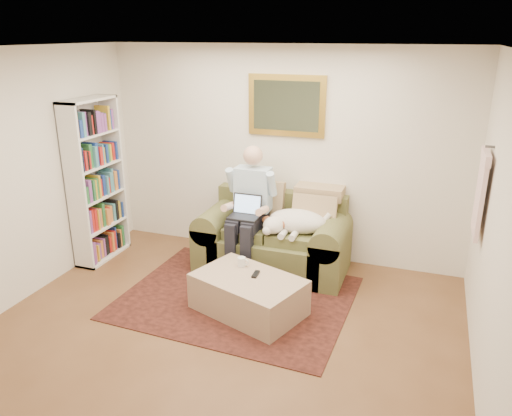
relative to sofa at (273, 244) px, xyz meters
The scene contains 12 objects.
room_shell 1.94m from the sofa, 91.65° to the right, with size 4.51×5.00×2.61m.
rug 0.91m from the sofa, 99.44° to the right, with size 2.38×1.90×0.01m, color black.
sofa is the anchor object (origin of this frame).
seated_man 0.54m from the sofa, 148.55° to the right, with size 0.58×0.83×1.49m, color #8CB8D8, non-canonical shape.
laptop 0.59m from the sofa, 138.98° to the right, with size 0.34×0.27×0.25m.
sleeping_dog 0.50m from the sofa, 15.74° to the right, with size 0.73×0.46×0.27m, color white, non-canonical shape.
ottoman 1.07m from the sofa, 85.87° to the right, with size 1.07×0.68×0.39m, color tan.
coffee_mug 0.86m from the sofa, 95.47° to the right, with size 0.08×0.08×0.10m, color white.
tv_remote 1.00m from the sofa, 82.62° to the right, with size 0.05×0.15×0.02m, color black.
bookshelf 2.30m from the sofa, 168.96° to the right, with size 0.28×0.80×2.00m, color white, non-canonical shape.
wall_mirror 1.66m from the sofa, 90.00° to the left, with size 0.94×0.04×0.72m.
hanging_shirt 2.42m from the sofa, 11.07° to the right, with size 0.06×0.52×0.90m, color #FCD0D3, non-canonical shape.
Camera 1 is at (1.70, -3.25, 2.72)m, focal length 35.00 mm.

